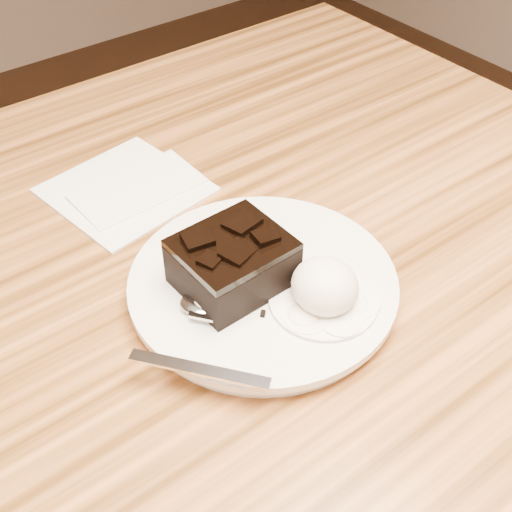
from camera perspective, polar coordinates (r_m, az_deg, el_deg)
plate at (r=0.62m, az=0.57°, el=-2.58°), size 0.24×0.24×0.02m
brownie at (r=0.59m, az=-1.95°, el=-0.80°), size 0.09×0.08×0.04m
ice_cream_scoop at (r=0.58m, az=5.72°, el=-2.50°), size 0.06×0.06×0.05m
melt_puddle at (r=0.59m, az=5.61°, el=-3.72°), size 0.09×0.09×0.00m
spoon at (r=0.58m, az=-4.34°, el=-4.16°), size 0.13×0.15×0.01m
napkin at (r=0.75m, az=-10.77°, el=5.51°), size 0.16×0.16×0.01m
crumb_a at (r=0.59m, az=3.08°, el=-3.56°), size 0.01×0.01×0.00m
crumb_b at (r=0.58m, az=-3.33°, el=-4.57°), size 0.01×0.01×0.00m
crumb_c at (r=0.58m, az=0.58°, el=-4.82°), size 0.01×0.01×0.00m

